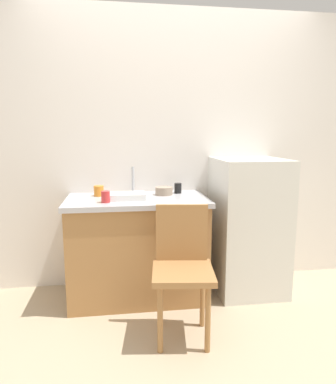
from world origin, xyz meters
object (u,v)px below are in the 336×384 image
(cup_black, at_px, (178,188))
(cup_red, at_px, (106,197))
(terracotta_bowl, at_px, (164,191))
(refrigerator, at_px, (248,225))
(cup_orange, at_px, (99,191))
(dish_tray, at_px, (127,196))
(chair, at_px, (182,265))

(cup_black, distance_m, cup_red, 0.69)
(terracotta_bowl, relative_size, cup_black, 1.66)
(refrigerator, height_order, cup_black, refrigerator)
(refrigerator, relative_size, terracotta_bowl, 7.86)
(cup_black, relative_size, cup_orange, 1.02)
(dish_tray, distance_m, cup_red, 0.20)
(dish_tray, distance_m, cup_black, 0.50)
(chair, distance_m, cup_red, 0.79)
(dish_tray, xyz_separation_m, terracotta_bowl, (0.31, 0.15, 0.01))
(terracotta_bowl, height_order, cup_red, cup_red)
(chair, distance_m, terracotta_bowl, 0.81)
(dish_tray, bearing_deg, refrigerator, 2.75)
(dish_tray, distance_m, cup_orange, 0.29)
(cup_orange, bearing_deg, refrigerator, -5.56)
(dish_tray, height_order, cup_orange, cup_orange)
(cup_orange, xyz_separation_m, cup_red, (0.07, -0.28, 0.00))
(dish_tray, relative_size, cup_orange, 3.22)
(refrigerator, height_order, cup_orange, refrigerator)
(refrigerator, relative_size, cup_orange, 13.37)
(terracotta_bowl, bearing_deg, dish_tray, -153.94)
(chair, bearing_deg, refrigerator, 48.77)
(cup_orange, bearing_deg, terracotta_bowl, -2.08)
(dish_tray, bearing_deg, cup_orange, 143.34)
(cup_black, xyz_separation_m, cup_orange, (-0.68, -0.04, -0.00))
(terracotta_bowl, xyz_separation_m, cup_red, (-0.48, -0.26, 0.01))
(refrigerator, height_order, dish_tray, refrigerator)
(terracotta_bowl, distance_m, cup_red, 0.55)
(cup_black, bearing_deg, terracotta_bowl, -155.64)
(cup_black, height_order, cup_red, same)
(cup_orange, bearing_deg, cup_red, -76.93)
(cup_orange, bearing_deg, cup_black, 3.33)
(chair, xyz_separation_m, cup_orange, (-0.58, 0.74, 0.40))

